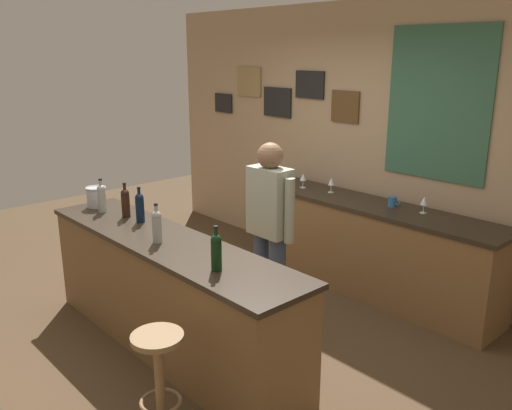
% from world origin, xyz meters
% --- Properties ---
extents(ground_plane, '(10.00, 10.00, 0.00)m').
position_xyz_m(ground_plane, '(0.00, 0.00, 0.00)').
color(ground_plane, '#4C3823').
extents(back_wall, '(6.00, 0.09, 2.80)m').
position_xyz_m(back_wall, '(0.01, 2.03, 1.42)').
color(back_wall, tan).
rests_on(back_wall, ground_plane).
extents(bar_counter, '(2.74, 0.60, 0.92)m').
position_xyz_m(bar_counter, '(0.00, -0.40, 0.46)').
color(bar_counter, brown).
rests_on(bar_counter, ground_plane).
extents(side_counter, '(2.73, 0.56, 0.90)m').
position_xyz_m(side_counter, '(0.40, 1.65, 0.45)').
color(side_counter, brown).
rests_on(side_counter, ground_plane).
extents(bartender, '(0.52, 0.21, 1.62)m').
position_xyz_m(bartender, '(0.33, 0.39, 0.94)').
color(bartender, '#384766').
rests_on(bartender, ground_plane).
extents(bar_stool, '(0.32, 0.32, 0.68)m').
position_xyz_m(bar_stool, '(0.82, -1.01, 0.46)').
color(bar_stool, olive).
rests_on(bar_stool, ground_plane).
extents(wine_bottle_a, '(0.07, 0.07, 0.31)m').
position_xyz_m(wine_bottle_a, '(-1.00, -0.41, 1.06)').
color(wine_bottle_a, '#999E99').
rests_on(wine_bottle_a, bar_counter).
extents(wine_bottle_b, '(0.07, 0.07, 0.31)m').
position_xyz_m(wine_bottle_b, '(-0.72, -0.33, 1.06)').
color(wine_bottle_b, black).
rests_on(wine_bottle_b, bar_counter).
extents(wine_bottle_c, '(0.07, 0.07, 0.31)m').
position_xyz_m(wine_bottle_c, '(-0.51, -0.31, 1.06)').
color(wine_bottle_c, black).
rests_on(wine_bottle_c, bar_counter).
extents(wine_bottle_d, '(0.07, 0.07, 0.31)m').
position_xyz_m(wine_bottle_d, '(0.02, -0.48, 1.06)').
color(wine_bottle_d, '#999E99').
rests_on(wine_bottle_d, bar_counter).
extents(wine_bottle_e, '(0.07, 0.07, 0.31)m').
position_xyz_m(wine_bottle_e, '(0.73, -0.48, 1.06)').
color(wine_bottle_e, black).
rests_on(wine_bottle_e, bar_counter).
extents(ice_bucket, '(0.19, 0.19, 0.19)m').
position_xyz_m(ice_bucket, '(-1.19, -0.37, 1.02)').
color(ice_bucket, '#B7BABF').
rests_on(ice_bucket, bar_counter).
extents(wine_glass_a, '(0.07, 0.07, 0.16)m').
position_xyz_m(wine_glass_a, '(-0.74, 1.66, 1.01)').
color(wine_glass_a, silver).
rests_on(wine_glass_a, side_counter).
extents(wine_glass_b, '(0.07, 0.07, 0.16)m').
position_xyz_m(wine_glass_b, '(-0.44, 1.63, 1.01)').
color(wine_glass_b, silver).
rests_on(wine_glass_b, side_counter).
extents(wine_glass_c, '(0.07, 0.07, 0.16)m').
position_xyz_m(wine_glass_c, '(-0.11, 1.69, 1.01)').
color(wine_glass_c, silver).
rests_on(wine_glass_c, side_counter).
extents(wine_glass_d, '(0.07, 0.07, 0.16)m').
position_xyz_m(wine_glass_d, '(0.93, 1.74, 1.01)').
color(wine_glass_d, silver).
rests_on(wine_glass_d, side_counter).
extents(coffee_mug, '(0.13, 0.08, 0.09)m').
position_xyz_m(coffee_mug, '(0.62, 1.71, 0.95)').
color(coffee_mug, '#336699').
rests_on(coffee_mug, side_counter).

